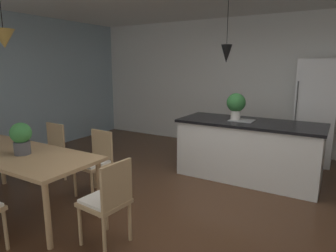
# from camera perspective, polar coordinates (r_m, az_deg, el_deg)

# --- Properties ---
(ground_plane) EXTENTS (10.00, 8.40, 0.04)m
(ground_plane) POSITION_cam_1_polar(r_m,az_deg,el_deg) (3.65, 5.49, -17.13)
(ground_plane) COLOR #4C301E
(wall_back_kitchen) EXTENTS (10.00, 0.12, 2.70)m
(wall_back_kitchen) POSITION_cam_1_polar(r_m,az_deg,el_deg) (6.33, 18.59, 7.58)
(wall_back_kitchen) COLOR white
(wall_back_kitchen) RESTS_ON ground_plane
(dining_table) EXTENTS (2.09, 0.86, 0.73)m
(dining_table) POSITION_cam_1_polar(r_m,az_deg,el_deg) (3.95, -27.18, -5.43)
(dining_table) COLOR tan
(dining_table) RESTS_ON ground_plane
(chair_far_left) EXTENTS (0.41, 0.41, 0.87)m
(chair_far_left) POSITION_cam_1_polar(r_m,az_deg,el_deg) (4.80, -21.97, -4.43)
(chair_far_left) COLOR tan
(chair_far_left) RESTS_ON ground_plane
(chair_far_right) EXTENTS (0.43, 0.43, 0.87)m
(chair_far_right) POSITION_cam_1_polar(r_m,az_deg,el_deg) (4.12, -13.86, -6.55)
(chair_far_right) COLOR tan
(chair_far_right) RESTS_ON ground_plane
(chair_kitchen_end) EXTENTS (0.43, 0.43, 0.87)m
(chair_kitchen_end) POSITION_cam_1_polar(r_m,az_deg,el_deg) (2.97, -11.58, -13.78)
(chair_kitchen_end) COLOR tan
(chair_kitchen_end) RESTS_ON ground_plane
(kitchen_island) EXTENTS (2.12, 0.88, 0.91)m
(kitchen_island) POSITION_cam_1_polar(r_m,az_deg,el_deg) (4.73, 15.25, -4.38)
(kitchen_island) COLOR silver
(kitchen_island) RESTS_ON ground_plane
(refrigerator) EXTENTS (0.65, 0.67, 1.84)m
(refrigerator) POSITION_cam_1_polar(r_m,az_deg,el_deg) (5.84, 26.63, 2.41)
(refrigerator) COLOR silver
(refrigerator) RESTS_ON ground_plane
(pendant_over_table) EXTENTS (0.24, 0.24, 0.78)m
(pendant_over_table) POSITION_cam_1_polar(r_m,az_deg,el_deg) (3.85, -29.15, 14.57)
(pendant_over_table) COLOR black
(pendant_over_island_main) EXTENTS (0.17, 0.17, 0.93)m
(pendant_over_island_main) POSITION_cam_1_polar(r_m,az_deg,el_deg) (4.68, 11.23, 13.57)
(pendant_over_island_main) COLOR black
(potted_plant_on_island) EXTENTS (0.29, 0.29, 0.42)m
(potted_plant_on_island) POSITION_cam_1_polar(r_m,az_deg,el_deg) (4.66, 13.02, 4.14)
(potted_plant_on_island) COLOR beige
(potted_plant_on_island) RESTS_ON kitchen_island
(potted_plant_on_table) EXTENTS (0.24, 0.24, 0.37)m
(potted_plant_on_table) POSITION_cam_1_polar(r_m,az_deg,el_deg) (3.77, -26.53, -1.90)
(potted_plant_on_table) COLOR #4C4C51
(potted_plant_on_table) RESTS_ON dining_table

